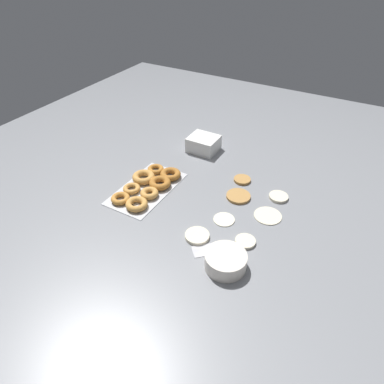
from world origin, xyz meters
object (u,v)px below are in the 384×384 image
Objects in this scene: pancake_1 at (197,236)px; pancake_5 at (279,197)px; container_stack at (203,144)px; pancake_3 at (238,196)px; spatula at (212,249)px; donut_tray at (148,185)px; pancake_2 at (268,215)px; batter_bowl at (226,261)px; pancake_4 at (224,219)px; pancake_6 at (242,180)px; pancake_0 at (245,241)px.

pancake_1 is 1.13× the size of pancake_5.
pancake_1 is 0.45m from pancake_5.
container_stack reaches higher than pancake_5.
spatula is at bearing 6.50° from pancake_3.
donut_tray is at bearing -67.29° from spatula.
batter_bowl is (0.34, -0.04, 0.03)m from pancake_2.
pancake_3 is 1.23× the size of pancake_4.
pancake_1 is at bearing -7.18° from pancake_3.
batter_bowl is (0.40, 0.12, 0.02)m from pancake_3.
pancake_5 is 0.20m from pancake_6.
pancake_5 is (-0.14, -0.00, 0.00)m from pancake_2.
pancake_0 reaches higher than pancake_2.
pancake_0 is 0.19m from pancake_2.
pancake_6 is (-0.04, -0.20, -0.00)m from pancake_5.
batter_bowl is 0.83m from container_stack.
pancake_4 is 0.59× the size of batter_bowl.
pancake_5 is at bearing -148.31° from spatula.
pancake_6 is at bearing -155.44° from pancake_0.
container_stack is (-0.54, -0.48, 0.03)m from pancake_0.
pancake_6 is 0.48m from spatula.
pancake_6 is at bearing -164.59° from pancake_3.
donut_tray is at bearing -69.95° from pancake_3.
pancake_3 is 0.59× the size of spatula.
pancake_0 is at bearing 24.56° from pancake_6.
pancake_1 is at bearing -69.35° from pancake_0.
pancake_1 is 0.08m from spatula.
batter_bowl is at bearing 16.87° from pancake_3.
pancake_0 is 0.93× the size of pancake_5.
spatula is (0.17, 0.03, -0.00)m from pancake_4.
spatula is (0.43, -0.12, -0.00)m from pancake_5.
pancake_4 is (0.17, 0.01, -0.00)m from pancake_3.
pancake_6 is at bearing -123.61° from spatula.
pancake_5 is at bearing -179.78° from pancake_2.
pancake_6 is (-0.19, -0.20, 0.00)m from pancake_2.
pancake_1 is 0.18m from batter_bowl.
pancake_2 reaches higher than spatula.
pancake_2 is 1.37× the size of pancake_5.
container_stack is at bearing -131.06° from pancake_3.
pancake_3 is at bearing 172.82° from pancake_1.
pancake_6 is 0.53× the size of container_stack.
batter_bowl is 0.98× the size of container_stack.
spatula is (0.47, 0.07, -0.00)m from pancake_6.
batter_bowl is at bearing -4.77° from pancake_5.
pancake_5 is 0.54m from container_stack.
pancake_1 is 1.19× the size of pancake_6.
container_stack reaches higher than donut_tray.
pancake_4 is (-0.15, 0.05, -0.00)m from pancake_1.
pancake_4 is 1.10× the size of pancake_6.
donut_tray is 0.58m from batter_bowl.
spatula is at bearing 65.28° from donut_tray.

